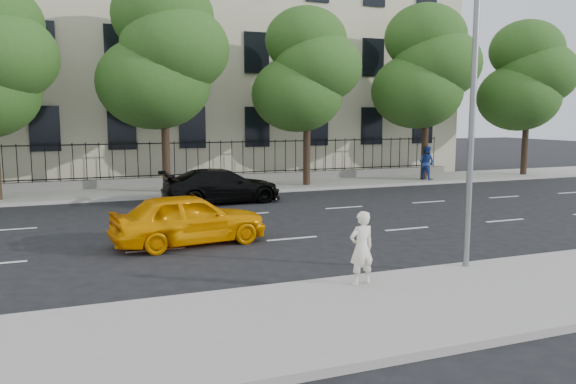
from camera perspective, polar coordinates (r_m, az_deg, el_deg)
name	(u,v)px	position (r m, az deg, el deg)	size (l,w,h in m)	color
ground	(327,259)	(14.56, 4.03, -6.76)	(120.00, 120.00, 0.00)	black
near_sidewalk	(416,304)	(11.21, 12.89, -11.07)	(60.00, 4.00, 0.15)	gray
far_sidewalk	(206,189)	(27.65, -8.34, 0.31)	(60.00, 4.00, 0.15)	gray
lane_markings	(267,225)	(18.86, -2.10, -3.35)	(49.60, 4.62, 0.01)	silver
masonry_building	(170,27)	(36.59, -11.86, 16.11)	(34.60, 12.11, 18.50)	beige
iron_fence	(198,174)	(29.24, -9.10, 1.83)	(30.00, 0.50, 2.20)	slate
street_light	(460,50)	(13.97, 17.07, 13.59)	(0.25, 3.32, 8.05)	slate
tree_c	(163,53)	(26.57, -12.55, 13.60)	(5.89, 5.50, 9.80)	#382619
tree_d	(307,71)	(28.43, 1.90, 12.23)	(5.34, 4.94, 8.84)	#382619
tree_e	(426,67)	(31.84, 13.86, 12.19)	(5.71, 5.31, 9.46)	#382619
tree_f	(527,77)	(36.24, 23.13, 10.74)	(5.52, 5.12, 9.01)	#382619
yellow_taxi	(189,219)	(16.19, -10.02, -2.68)	(1.75, 4.36, 1.48)	#F39600
black_sedan	(222,186)	(23.57, -6.73, 0.62)	(2.02, 4.97, 1.44)	black
woman_near	(362,248)	(11.80, 7.48, -5.66)	(0.57, 0.37, 1.56)	white
pedestrian_far	(426,163)	(31.46, 13.89, 2.90)	(0.89, 0.70, 1.84)	navy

